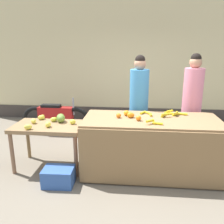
# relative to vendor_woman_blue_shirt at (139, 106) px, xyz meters

# --- Properties ---
(ground_plane) EXTENTS (24.00, 24.00, 0.00)m
(ground_plane) POSITION_rel_vendor_woman_blue_shirt_xyz_m (-0.16, -0.70, -0.93)
(ground_plane) COLOR #756B5B
(market_wall_back) EXTENTS (8.28, 0.23, 3.24)m
(market_wall_back) POSITION_rel_vendor_woman_blue_shirt_xyz_m (-0.16, 2.13, 0.66)
(market_wall_back) COLOR beige
(market_wall_back) RESTS_ON ground
(fruit_stall_counter) EXTENTS (2.10, 0.94, 0.89)m
(fruit_stall_counter) POSITION_rel_vendor_woman_blue_shirt_xyz_m (0.19, -0.72, -0.48)
(fruit_stall_counter) COLOR olive
(fruit_stall_counter) RESTS_ON ground
(side_table_wooden) EXTENTS (1.12, 0.66, 0.74)m
(side_table_wooden) POSITION_rel_vendor_woman_blue_shirt_xyz_m (-1.47, -0.70, -0.28)
(side_table_wooden) COLOR olive
(side_table_wooden) RESTS_ON ground
(banana_bunch_pile) EXTENTS (0.77, 0.67, 0.07)m
(banana_bunch_pile) POSITION_rel_vendor_woman_blue_shirt_xyz_m (0.36, -0.59, -0.00)
(banana_bunch_pile) COLOR gold
(banana_bunch_pile) RESTS_ON fruit_stall_counter
(orange_pile) EXTENTS (0.38, 0.34, 0.09)m
(orange_pile) POSITION_rel_vendor_woman_blue_shirt_xyz_m (-0.16, -0.68, 0.01)
(orange_pile) COLOR orange
(orange_pile) RESTS_ON fruit_stall_counter
(mango_papaya_pile) EXTENTS (0.76, 0.63, 0.14)m
(mango_papaya_pile) POSITION_rel_vendor_woman_blue_shirt_xyz_m (-1.42, -0.60, -0.13)
(mango_papaya_pile) COLOR #E6DE4A
(mango_papaya_pile) RESTS_ON side_table_wooden
(vendor_woman_blue_shirt) EXTENTS (0.34, 0.34, 1.83)m
(vendor_woman_blue_shirt) POSITION_rel_vendor_woman_blue_shirt_xyz_m (0.00, 0.00, 0.00)
(vendor_woman_blue_shirt) COLOR #33333D
(vendor_woman_blue_shirt) RESTS_ON ground
(vendor_woman_pink_shirt) EXTENTS (0.34, 0.34, 1.86)m
(vendor_woman_pink_shirt) POSITION_rel_vendor_woman_blue_shirt_xyz_m (0.94, -0.00, 0.02)
(vendor_woman_pink_shirt) COLOR #33333D
(vendor_woman_pink_shirt) RESTS_ON ground
(parked_motorcycle) EXTENTS (1.60, 0.18, 0.88)m
(parked_motorcycle) POSITION_rel_vendor_woman_blue_shirt_xyz_m (-1.88, 0.81, -0.52)
(parked_motorcycle) COLOR black
(parked_motorcycle) RESTS_ON ground
(produce_crate) EXTENTS (0.45, 0.33, 0.26)m
(produce_crate) POSITION_rel_vendor_woman_blue_shirt_xyz_m (-1.16, -1.22, -0.80)
(produce_crate) COLOR #3359A5
(produce_crate) RESTS_ON ground
(produce_sack) EXTENTS (0.33, 0.38, 0.56)m
(produce_sack) POSITION_rel_vendor_woman_blue_shirt_xyz_m (-0.66, 0.15, -0.65)
(produce_sack) COLOR tan
(produce_sack) RESTS_ON ground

